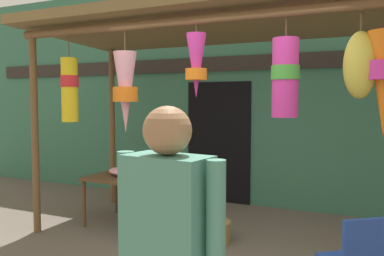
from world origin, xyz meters
name	(u,v)px	position (x,y,z in m)	size (l,w,h in m)	color
shop_facade	(273,91)	(0.00, 2.67, 1.85)	(12.79, 0.29, 3.69)	#387056
market_stall_canopy	(232,37)	(-0.04, 0.76, 2.42)	(5.01, 2.14, 2.74)	brown
display_table	(134,181)	(-1.47, 0.89, 0.60)	(1.21, 0.83, 0.67)	brown
flower_heap_on_table	(134,171)	(-1.50, 0.91, 0.73)	(0.72, 0.50, 0.12)	pink
wicker_basket_by_table	(208,231)	(-0.31, 0.71, 0.12)	(0.55, 0.55, 0.25)	olive
customer_foreground	(168,253)	(0.63, -2.04, 0.99)	(0.59, 0.27, 1.67)	silver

